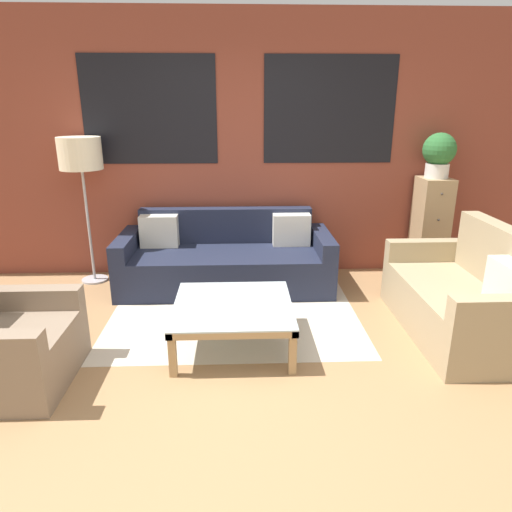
{
  "coord_description": "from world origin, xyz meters",
  "views": [
    {
      "loc": [
        -0.03,
        -2.65,
        1.85
      ],
      "look_at": [
        0.12,
        1.27,
        0.55
      ],
      "focal_mm": 32.0,
      "sensor_mm": 36.0,
      "label": 1
    }
  ],
  "objects_px": {
    "settee_vintage": "(464,299)",
    "floor_lamp": "(81,158)",
    "coffee_table": "(233,310)",
    "drawer_cabinet": "(430,228)",
    "couch_dark": "(226,261)",
    "armchair_corner": "(4,346)",
    "potted_plant": "(439,153)"
  },
  "relations": [
    {
      "from": "coffee_table",
      "to": "settee_vintage",
      "type": "bearing_deg",
      "value": 3.92
    },
    {
      "from": "couch_dark",
      "to": "settee_vintage",
      "type": "bearing_deg",
      "value": -30.18
    },
    {
      "from": "settee_vintage",
      "to": "armchair_corner",
      "type": "xyz_separation_m",
      "value": [
        -3.5,
        -0.58,
        -0.03
      ]
    },
    {
      "from": "armchair_corner",
      "to": "floor_lamp",
      "type": "xyz_separation_m",
      "value": [
        0.02,
        1.95,
        1.06
      ]
    },
    {
      "from": "couch_dark",
      "to": "drawer_cabinet",
      "type": "height_order",
      "value": "drawer_cabinet"
    },
    {
      "from": "coffee_table",
      "to": "drawer_cabinet",
      "type": "distance_m",
      "value": 2.67
    },
    {
      "from": "potted_plant",
      "to": "coffee_table",
      "type": "bearing_deg",
      "value": -144.94
    },
    {
      "from": "settee_vintage",
      "to": "potted_plant",
      "type": "distance_m",
      "value": 1.77
    },
    {
      "from": "coffee_table",
      "to": "drawer_cabinet",
      "type": "bearing_deg",
      "value": 35.05
    },
    {
      "from": "couch_dark",
      "to": "settee_vintage",
      "type": "height_order",
      "value": "settee_vintage"
    },
    {
      "from": "drawer_cabinet",
      "to": "potted_plant",
      "type": "height_order",
      "value": "potted_plant"
    },
    {
      "from": "couch_dark",
      "to": "coffee_table",
      "type": "xyz_separation_m",
      "value": [
        0.09,
        -1.31,
        0.04
      ]
    },
    {
      "from": "floor_lamp",
      "to": "coffee_table",
      "type": "bearing_deg",
      "value": -44.01
    },
    {
      "from": "couch_dark",
      "to": "floor_lamp",
      "type": "xyz_separation_m",
      "value": [
        -1.46,
        0.19,
        1.06
      ]
    },
    {
      "from": "armchair_corner",
      "to": "drawer_cabinet",
      "type": "relative_size",
      "value": 0.78
    },
    {
      "from": "coffee_table",
      "to": "floor_lamp",
      "type": "xyz_separation_m",
      "value": [
        -1.55,
        1.5,
        1.03
      ]
    },
    {
      "from": "couch_dark",
      "to": "settee_vintage",
      "type": "distance_m",
      "value": 2.33
    },
    {
      "from": "potted_plant",
      "to": "drawer_cabinet",
      "type": "bearing_deg",
      "value": -90.0
    },
    {
      "from": "settee_vintage",
      "to": "drawer_cabinet",
      "type": "bearing_deg",
      "value": 80.07
    },
    {
      "from": "settee_vintage",
      "to": "drawer_cabinet",
      "type": "height_order",
      "value": "drawer_cabinet"
    },
    {
      "from": "drawer_cabinet",
      "to": "floor_lamp",
      "type": "bearing_deg",
      "value": -179.61
    },
    {
      "from": "settee_vintage",
      "to": "floor_lamp",
      "type": "distance_m",
      "value": 3.88
    },
    {
      "from": "coffee_table",
      "to": "floor_lamp",
      "type": "distance_m",
      "value": 2.39
    },
    {
      "from": "settee_vintage",
      "to": "armchair_corner",
      "type": "distance_m",
      "value": 3.55
    },
    {
      "from": "drawer_cabinet",
      "to": "armchair_corner",
      "type": "bearing_deg",
      "value": -152.17
    },
    {
      "from": "couch_dark",
      "to": "armchair_corner",
      "type": "bearing_deg",
      "value": -130.17
    },
    {
      "from": "settee_vintage",
      "to": "floor_lamp",
      "type": "xyz_separation_m",
      "value": [
        -3.48,
        1.37,
        1.03
      ]
    },
    {
      "from": "coffee_table",
      "to": "potted_plant",
      "type": "xyz_separation_m",
      "value": [
        2.17,
        1.52,
        1.06
      ]
    },
    {
      "from": "coffee_table",
      "to": "couch_dark",
      "type": "bearing_deg",
      "value": 93.85
    },
    {
      "from": "armchair_corner",
      "to": "coffee_table",
      "type": "bearing_deg",
      "value": 16.05
    },
    {
      "from": "settee_vintage",
      "to": "floor_lamp",
      "type": "height_order",
      "value": "floor_lamp"
    },
    {
      "from": "armchair_corner",
      "to": "settee_vintage",
      "type": "bearing_deg",
      "value": 9.48
    }
  ]
}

